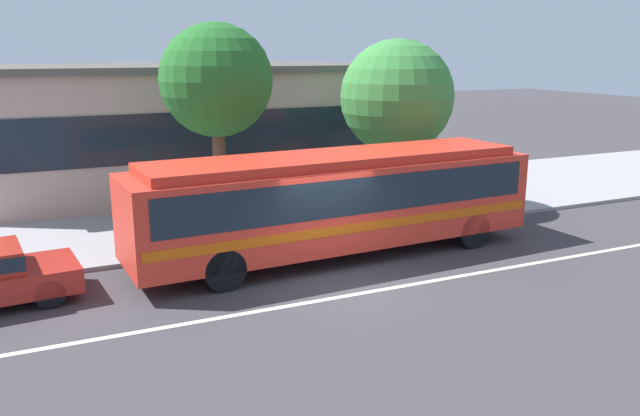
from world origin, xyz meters
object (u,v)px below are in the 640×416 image
at_px(transit_bus, 336,197).
at_px(street_tree_mid_block, 397,97).
at_px(pedestrian_waiting_near_sign, 340,185).
at_px(street_tree_near_stop, 216,81).
at_px(pedestrian_walking_along_curb, 210,210).

bearing_deg(transit_bus, street_tree_mid_block, 42.91).
bearing_deg(pedestrian_waiting_near_sign, transit_bus, -117.92).
bearing_deg(pedestrian_waiting_near_sign, street_tree_near_stop, 169.55).
relative_size(pedestrian_waiting_near_sign, street_tree_mid_block, 0.31).
bearing_deg(street_tree_mid_block, transit_bus, -137.09).
xyz_separation_m(pedestrian_waiting_near_sign, street_tree_near_stop, (-3.74, 0.69, 3.33)).
bearing_deg(pedestrian_walking_along_curb, street_tree_near_stop, 65.30).
xyz_separation_m(transit_bus, street_tree_mid_block, (4.16, 3.86, 2.23)).
relative_size(transit_bus, street_tree_near_stop, 1.83).
distance_m(pedestrian_waiting_near_sign, pedestrian_walking_along_curb, 4.72).
xyz_separation_m(pedestrian_walking_along_curb, street_tree_mid_block, (7.01, 1.73, 2.75)).
distance_m(pedestrian_waiting_near_sign, street_tree_near_stop, 5.06).
relative_size(street_tree_near_stop, street_tree_mid_block, 1.08).
xyz_separation_m(transit_bus, pedestrian_waiting_near_sign, (1.73, 3.27, -0.45)).
relative_size(pedestrian_walking_along_curb, street_tree_near_stop, 0.27).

